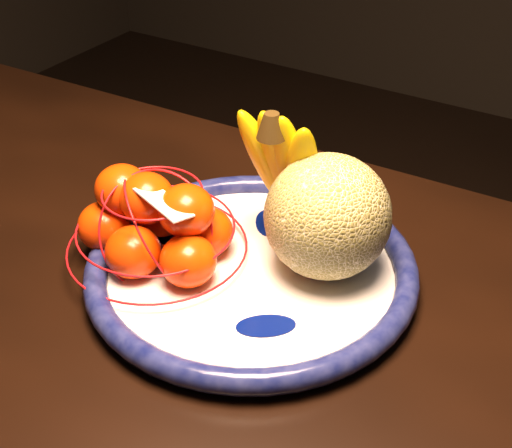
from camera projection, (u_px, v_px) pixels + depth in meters
The scene contains 6 objects.
dining_table at pixel (173, 370), 0.79m from camera, with size 1.40×0.86×0.69m.
fruit_bowl at pixel (251, 269), 0.80m from camera, with size 0.37×0.37×0.03m.
cantaloupe at pixel (327, 216), 0.76m from camera, with size 0.14×0.14×0.14m, color olive.
banana_bunch at pixel (287, 165), 0.80m from camera, with size 0.13×0.12×0.19m.
mandarin_bag at pixel (156, 224), 0.80m from camera, with size 0.24×0.24×0.13m.
price_tag at pixel (163, 202), 0.75m from camera, with size 0.07×0.03×0.00m, color white.
Camera 1 is at (0.29, -0.33, 1.20)m, focal length 50.00 mm.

